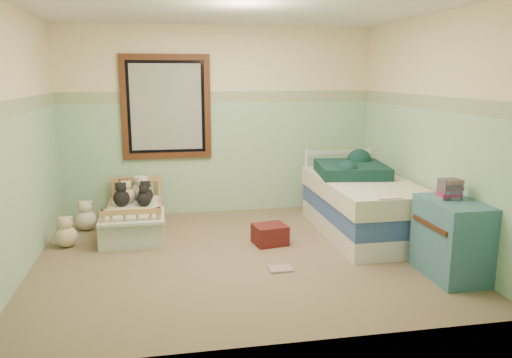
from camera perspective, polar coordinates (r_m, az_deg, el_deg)
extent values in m
cube|color=#716450|center=(5.35, -1.80, -8.79)|extent=(4.20, 3.60, 0.02)
cube|color=silver|center=(5.04, -1.99, 19.09)|extent=(4.20, 3.60, 0.02)
cube|color=beige|center=(6.82, -4.20, 6.57)|extent=(4.20, 0.04, 2.50)
cube|color=beige|center=(3.30, 2.86, 0.93)|extent=(4.20, 0.04, 2.50)
cube|color=beige|center=(5.16, -25.64, 3.75)|extent=(0.04, 3.60, 2.50)
cube|color=beige|center=(5.75, 19.38, 4.95)|extent=(0.04, 3.60, 2.50)
cube|color=#96C29E|center=(6.87, -4.12, 2.40)|extent=(4.20, 0.01, 1.50)
cube|color=#597D5E|center=(6.78, -4.22, 9.29)|extent=(4.20, 0.01, 0.15)
cube|color=#3F2012|center=(6.72, -10.18, 8.05)|extent=(1.16, 0.06, 1.36)
cube|color=#BBBBB4|center=(6.73, -10.18, 8.06)|extent=(0.92, 0.01, 1.12)
cube|color=#B88942|center=(6.27, -13.60, -5.08)|extent=(0.65, 1.31, 0.17)
cube|color=white|center=(6.23, -13.66, -3.81)|extent=(0.60, 1.25, 0.12)
cube|color=#88AAD7|center=(5.82, -13.89, -4.17)|extent=(0.71, 0.65, 0.03)
sphere|color=brown|center=(6.69, -14.80, -1.44)|extent=(0.19, 0.19, 0.19)
sphere|color=silver|center=(6.67, -13.09, -1.31)|extent=(0.21, 0.21, 0.21)
sphere|color=beige|center=(6.47, -14.49, -1.84)|extent=(0.19, 0.19, 0.19)
sphere|color=black|center=(6.46, -12.45, -1.80)|extent=(0.19, 0.19, 0.19)
sphere|color=beige|center=(6.48, -18.77, -4.45)|extent=(0.25, 0.25, 0.25)
sphere|color=beige|center=(5.94, -20.75, -6.14)|extent=(0.24, 0.24, 0.24)
cube|color=white|center=(6.14, 12.02, -5.12)|extent=(0.94, 1.88, 0.22)
cube|color=navy|center=(6.08, 12.11, -3.13)|extent=(0.94, 1.88, 0.22)
cube|color=beige|center=(6.03, 12.20, -1.11)|extent=(0.98, 1.92, 0.22)
cube|color=#133B36|center=(6.24, 10.80, 1.08)|extent=(0.91, 0.95, 0.14)
cube|color=#2F6D83|center=(5.05, 21.38, -6.37)|extent=(0.46, 0.73, 0.73)
cube|color=brown|center=(5.01, 21.19, -1.06)|extent=(0.19, 0.15, 0.19)
cube|color=maroon|center=(5.65, 1.59, -6.33)|extent=(0.40, 0.36, 0.22)
cube|color=orange|center=(4.97, 2.82, -10.18)|extent=(0.23, 0.18, 0.02)
sphere|color=beige|center=(6.58, -12.73, -1.45)|extent=(0.21, 0.21, 0.21)
sphere|color=black|center=(6.35, -15.06, -2.11)|extent=(0.20, 0.20, 0.20)
sphere|color=black|center=(6.29, -12.61, -2.21)|extent=(0.18, 0.18, 0.18)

